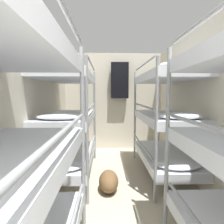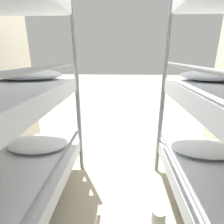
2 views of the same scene
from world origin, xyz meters
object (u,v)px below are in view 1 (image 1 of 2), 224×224
at_px(bunk_stack_left_far, 69,118).
at_px(bunk_stack_right_far, 166,118).
at_px(duffel_bag, 109,181).
at_px(hanging_coat, 120,80).

distance_m(bunk_stack_left_far, bunk_stack_right_far, 1.66).
height_order(bunk_stack_left_far, duffel_bag, bunk_stack_left_far).
bearing_deg(bunk_stack_left_far, duffel_bag, -36.90).
xyz_separation_m(bunk_stack_right_far, hanging_coat, (-0.68, 1.69, 0.74)).
distance_m(duffel_bag, hanging_coat, 2.76).
bearing_deg(duffel_bag, hanging_coat, 81.71).
relative_size(duffel_bag, hanging_coat, 0.57).
bearing_deg(bunk_stack_right_far, duffel_bag, -153.25).
xyz_separation_m(bunk_stack_left_far, bunk_stack_right_far, (1.66, 0.00, 0.00)).
xyz_separation_m(duffel_bag, hanging_coat, (0.32, 2.20, 1.64)).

